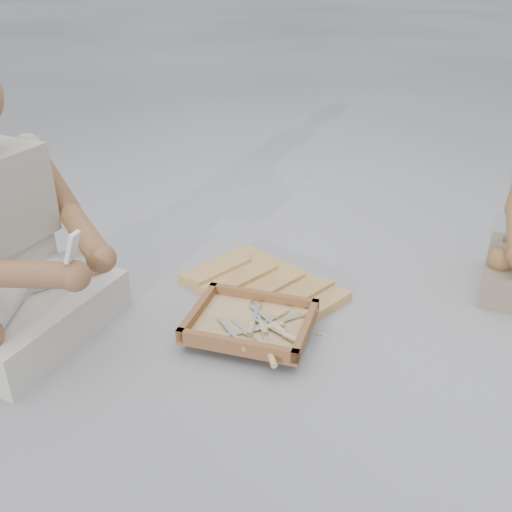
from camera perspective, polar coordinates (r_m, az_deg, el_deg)
The scene contains 24 objects.
ground at distance 2.00m, azimuth -1.31°, elevation -10.57°, with size 60.00×60.00×0.00m, color #A5A6AB.
carved_panel at distance 2.38m, azimuth 0.67°, elevation -3.15°, with size 0.61×0.41×0.04m, color #A17E3E.
tool_tray at distance 2.09m, azimuth -0.55°, elevation -6.71°, with size 0.50×0.44×0.06m.
chisel_0 at distance 2.05m, azimuth 1.97°, elevation -7.00°, with size 0.21×0.11×0.02m.
chisel_1 at distance 1.92m, azimuth 1.48°, elevation -9.89°, with size 0.16×0.18×0.02m.
chisel_2 at distance 2.05m, azimuth 1.24°, elevation -7.11°, with size 0.16×0.18×0.02m.
chisel_3 at distance 2.05m, azimuth -0.42°, elevation -6.97°, with size 0.09×0.21×0.02m.
chisel_4 at distance 1.98m, azimuth -1.77°, elevation -8.47°, with size 0.20×0.13×0.02m.
chisel_5 at distance 2.11m, azimuth 2.06°, elevation -6.01°, with size 0.07×0.22×0.02m.
chisel_6 at distance 2.06m, azimuth 0.61°, elevation -6.90°, with size 0.16×0.17×0.02m.
chisel_7 at distance 1.99m, azimuth 0.29°, elevation -8.47°, with size 0.21×0.10×0.02m.
chisel_8 at distance 2.12m, azimuth 4.79°, elevation -5.78°, with size 0.13×0.20×0.02m.
chisel_9 at distance 2.00m, azimuth 3.13°, elevation -7.99°, with size 0.22×0.06×0.02m.
wood_chip_0 at distance 2.34m, azimuth 5.68°, elevation -4.41°, with size 0.02×0.01×0.00m, color tan.
wood_chip_1 at distance 2.17m, azimuth -1.03°, elevation -7.08°, with size 0.02×0.01×0.00m, color tan.
wood_chip_2 at distance 2.27m, azimuth 8.81°, elevation -5.71°, with size 0.02×0.01×0.00m, color tan.
wood_chip_3 at distance 2.10m, azimuth -1.80°, elevation -8.36°, with size 0.02×0.01×0.00m, color tan.
wood_chip_4 at distance 2.35m, azimuth -0.04°, elevation -4.10°, with size 0.02×0.01×0.00m, color tan.
wood_chip_5 at distance 2.31m, azimuth 2.73°, elevation -4.74°, with size 0.02×0.01×0.00m, color tan.
wood_chip_6 at distance 2.30m, azimuth 5.75°, elevation -4.93°, with size 0.02×0.01×0.00m, color tan.
wood_chip_7 at distance 2.14m, azimuth 6.33°, elevation -7.78°, with size 0.02×0.01×0.00m, color tan.
wood_chip_8 at distance 2.26m, azimuth 1.43°, elevation -5.54°, with size 0.02×0.01×0.00m, color tan.
craftsman at distance 2.15m, azimuth -23.49°, elevation 0.33°, with size 0.68×0.67×0.98m.
mobile_phone at distance 1.81m, azimuth -17.91°, elevation 0.87°, with size 0.06×0.05×0.10m.
Camera 1 is at (0.83, -1.33, 1.24)m, focal length 40.00 mm.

